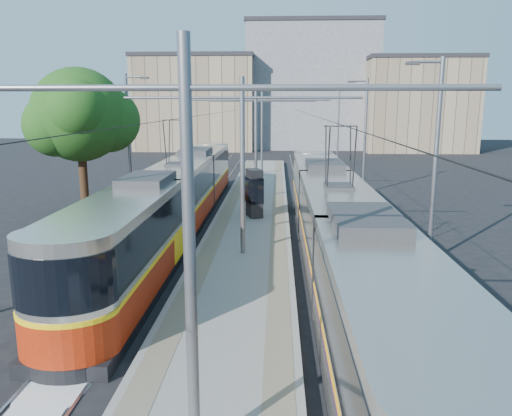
{
  "coord_description": "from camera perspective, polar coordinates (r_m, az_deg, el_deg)",
  "views": [
    {
      "loc": [
        1.39,
        -11.55,
        6.27
      ],
      "look_at": [
        0.41,
        10.74,
        1.6
      ],
      "focal_mm": 35.0,
      "sensor_mm": 36.0,
      "label": 1
    }
  ],
  "objects": [
    {
      "name": "tram_right",
      "position": [
        18.57,
        9.28,
        -2.08
      ],
      "size": [
        2.43,
        28.57,
        5.5
      ],
      "color": "black",
      "rests_on": "ground"
    },
    {
      "name": "building_centre",
      "position": [
        75.74,
        6.16,
        13.61
      ],
      "size": [
        18.36,
        14.28,
        17.45
      ],
      "color": "gray",
      "rests_on": "ground"
    },
    {
      "name": "tree",
      "position": [
        29.67,
        -18.79,
        9.86
      ],
      "size": [
        5.68,
        5.25,
        8.25
      ],
      "color": "#382314",
      "rests_on": "ground"
    },
    {
      "name": "tactile_strip_right",
      "position": [
        29.17,
        2.57,
        0.0
      ],
      "size": [
        0.7,
        50.0,
        0.01
      ],
      "primitive_type": "cube",
      "color": "gray",
      "rests_on": "platform"
    },
    {
      "name": "tram_left",
      "position": [
        25.3,
        -8.91,
        1.29
      ],
      "size": [
        2.43,
        28.79,
        5.5
      ],
      "color": "black",
      "rests_on": "ground"
    },
    {
      "name": "platform",
      "position": [
        29.24,
        -0.27,
        -0.27
      ],
      "size": [
        4.0,
        50.0,
        0.3
      ],
      "primitive_type": "cube",
      "color": "gray",
      "rests_on": "ground"
    },
    {
      "name": "shelter",
      "position": [
        26.68,
        -0.19,
        1.84
      ],
      "size": [
        1.05,
        1.33,
        2.58
      ],
      "rotation": [
        0.0,
        0.0,
        0.33
      ],
      "color": "black",
      "rests_on": "platform"
    },
    {
      "name": "catenary",
      "position": [
        25.81,
        -0.59,
        7.94
      ],
      "size": [
        9.2,
        70.0,
        7.0
      ],
      "color": "slate",
      "rests_on": "platform"
    },
    {
      "name": "ground",
      "position": [
        13.22,
        -3.99,
        -16.52
      ],
      "size": [
        160.0,
        160.0,
        0.0
      ],
      "primitive_type": "plane",
      "color": "black",
      "rests_on": "ground"
    },
    {
      "name": "street_lamps",
      "position": [
        32.65,
        0.06,
        8.15
      ],
      "size": [
        15.18,
        38.22,
        8.0
      ],
      "color": "slate",
      "rests_on": "ground"
    },
    {
      "name": "tactile_strip_left",
      "position": [
        29.31,
        -3.11,
        0.06
      ],
      "size": [
        0.7,
        50.0,
        0.01
      ],
      "primitive_type": "cube",
      "color": "gray",
      "rests_on": "platform"
    },
    {
      "name": "rails",
      "position": [
        29.26,
        -0.27,
        -0.53
      ],
      "size": [
        8.71,
        70.0,
        0.03
      ],
      "color": "gray",
      "rests_on": "ground"
    },
    {
      "name": "building_left",
      "position": [
        72.46,
        -6.68,
        11.84
      ],
      "size": [
        16.32,
        12.24,
        12.8
      ],
      "color": "#9C8669",
      "rests_on": "ground"
    },
    {
      "name": "building_right",
      "position": [
        72.0,
        17.83,
        11.2
      ],
      "size": [
        14.28,
        10.2,
        12.39
      ],
      "color": "#9C8669",
      "rests_on": "ground"
    }
  ]
}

